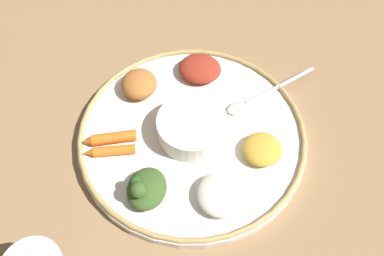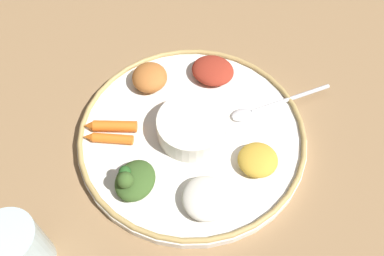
{
  "view_description": "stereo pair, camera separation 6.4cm",
  "coord_description": "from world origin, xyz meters",
  "px_view_note": "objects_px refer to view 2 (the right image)",
  "views": [
    {
      "loc": [
        -0.23,
        -0.28,
        0.56
      ],
      "look_at": [
        0.0,
        0.0,
        0.03
      ],
      "focal_mm": 39.51,
      "sensor_mm": 36.0,
      "label": 1
    },
    {
      "loc": [
        -0.18,
        -0.31,
        0.56
      ],
      "look_at": [
        0.0,
        0.0,
        0.03
      ],
      "focal_mm": 39.51,
      "sensor_mm": 36.0,
      "label": 2
    }
  ],
  "objects_px": {
    "spoon": "(266,107)",
    "drinking_glass": "(20,251)",
    "carrot_near_spoon": "(111,126)",
    "center_bowl": "(192,126)",
    "greens_pile": "(134,180)",
    "carrot_outer": "(109,138)"
  },
  "relations": [
    {
      "from": "spoon",
      "to": "drinking_glass",
      "type": "bearing_deg",
      "value": -173.56
    },
    {
      "from": "spoon",
      "to": "carrot_near_spoon",
      "type": "relative_size",
      "value": 2.25
    },
    {
      "from": "spoon",
      "to": "carrot_near_spoon",
      "type": "distance_m",
      "value": 0.25
    },
    {
      "from": "center_bowl",
      "to": "spoon",
      "type": "bearing_deg",
      "value": -7.2
    },
    {
      "from": "spoon",
      "to": "center_bowl",
      "type": "bearing_deg",
      "value": 172.8
    },
    {
      "from": "spoon",
      "to": "greens_pile",
      "type": "bearing_deg",
      "value": -174.91
    },
    {
      "from": "center_bowl",
      "to": "carrot_outer",
      "type": "relative_size",
      "value": 1.5
    },
    {
      "from": "spoon",
      "to": "drinking_glass",
      "type": "relative_size",
      "value": 1.89
    },
    {
      "from": "carrot_outer",
      "to": "drinking_glass",
      "type": "relative_size",
      "value": 0.76
    },
    {
      "from": "center_bowl",
      "to": "carrot_near_spoon",
      "type": "relative_size",
      "value": 1.35
    },
    {
      "from": "carrot_outer",
      "to": "greens_pile",
      "type": "bearing_deg",
      "value": -88.54
    },
    {
      "from": "center_bowl",
      "to": "greens_pile",
      "type": "distance_m",
      "value": 0.12
    },
    {
      "from": "center_bowl",
      "to": "carrot_near_spoon",
      "type": "bearing_deg",
      "value": 147.2
    },
    {
      "from": "center_bowl",
      "to": "spoon",
      "type": "relative_size",
      "value": 0.6
    },
    {
      "from": "center_bowl",
      "to": "carrot_near_spoon",
      "type": "distance_m",
      "value": 0.13
    },
    {
      "from": "greens_pile",
      "to": "center_bowl",
      "type": "bearing_deg",
      "value": 18.2
    },
    {
      "from": "center_bowl",
      "to": "greens_pile",
      "type": "xyz_separation_m",
      "value": [
        -0.12,
        -0.04,
        -0.0
      ]
    },
    {
      "from": "center_bowl",
      "to": "drinking_glass",
      "type": "bearing_deg",
      "value": -167.51
    },
    {
      "from": "drinking_glass",
      "to": "greens_pile",
      "type": "bearing_deg",
      "value": 8.38
    },
    {
      "from": "carrot_outer",
      "to": "spoon",
      "type": "bearing_deg",
      "value": -15.07
    },
    {
      "from": "center_bowl",
      "to": "greens_pile",
      "type": "relative_size",
      "value": 1.23
    },
    {
      "from": "greens_pile",
      "to": "drinking_glass",
      "type": "bearing_deg",
      "value": -171.62
    }
  ]
}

